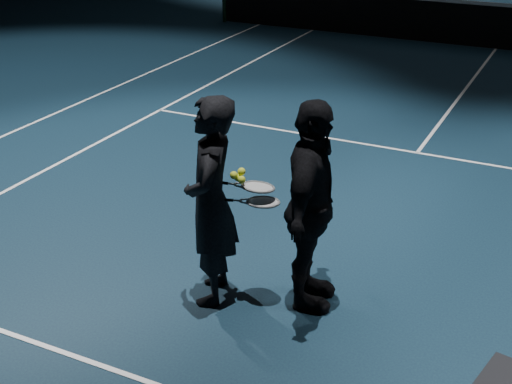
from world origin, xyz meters
TOP-DOWN VIEW (x-y plane):
  - floor at (0.00, 0.00)m, footprint 36.00×36.00m
  - court_lines at (0.00, 0.00)m, footprint 10.98×23.78m
  - net_mesh at (0.00, 0.00)m, footprint 12.80×0.02m
  - net_tape at (0.00, 0.00)m, footprint 12.80×0.03m
  - player_a at (-0.79, -10.63)m, footprint 0.66×0.80m
  - player_b at (0.02, -10.35)m, footprint 0.67×1.17m
  - racket_lower at (-0.36, -10.48)m, footprint 0.71×0.43m
  - racket_upper at (-0.42, -10.46)m, footprint 0.71×0.47m
  - tennis_balls at (-0.55, -10.54)m, footprint 0.12×0.10m

SIDE VIEW (x-z plane):
  - floor at x=0.00m, z-range 0.00..0.00m
  - court_lines at x=0.00m, z-range 0.00..0.01m
  - net_mesh at x=0.00m, z-range 0.02..0.88m
  - net_tape at x=0.00m, z-range 0.88..0.95m
  - player_a at x=-0.79m, z-range 0.00..1.88m
  - player_b at x=0.02m, z-range 0.00..1.88m
  - racket_lower at x=-0.36m, z-range 0.95..0.98m
  - racket_upper at x=-0.42m, z-range 1.04..1.14m
  - tennis_balls at x=-0.55m, z-range 1.13..1.25m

